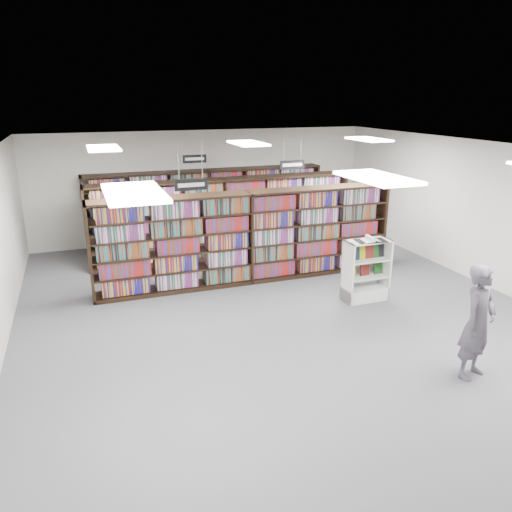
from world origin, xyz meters
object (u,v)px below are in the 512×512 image
object	(u,v)px
bookshelf_row_near	(248,237)
endcap_display	(365,279)
shopper	(478,322)
open_book	(371,240)

from	to	relation	value
bookshelf_row_near	endcap_display	bearing A→B (deg)	-43.68
endcap_display	shopper	distance (m)	3.27
open_book	shopper	xyz separation A→B (m)	(-0.08, -3.13, -0.44)
bookshelf_row_near	shopper	distance (m)	5.44
open_book	endcap_display	bearing A→B (deg)	101.86
endcap_display	shopper	xyz separation A→B (m)	(-0.07, -3.23, 0.45)
open_book	shopper	world-z (taller)	shopper
bookshelf_row_near	open_book	bearing A→B (deg)	-45.13
bookshelf_row_near	endcap_display	distance (m)	2.77
endcap_display	open_book	distance (m)	0.89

